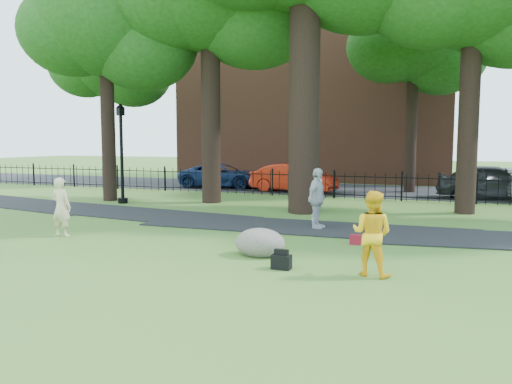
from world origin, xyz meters
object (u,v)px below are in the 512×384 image
at_px(lamppost, 122,155).
at_px(boulder, 260,241).
at_px(man, 372,233).
at_px(red_sedan, 294,178).
at_px(woman, 61,207).

bearing_deg(lamppost, boulder, -16.56).
relative_size(man, red_sedan, 0.38).
distance_m(woman, man, 8.59).
distance_m(man, lamppost, 13.86).
height_order(woman, boulder, woman).
bearing_deg(man, woman, 5.50).
xyz_separation_m(woman, lamppost, (-2.96, 6.72, 1.22)).
bearing_deg(red_sedan, lamppost, 149.18).
height_order(boulder, red_sedan, red_sedan).
xyz_separation_m(woman, boulder, (5.91, -0.13, -0.47)).
relative_size(boulder, lamppost, 0.28).
height_order(woman, lamppost, lamppost).
relative_size(man, boulder, 1.41).
bearing_deg(lamppost, woman, -45.09).
height_order(man, lamppost, lamppost).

